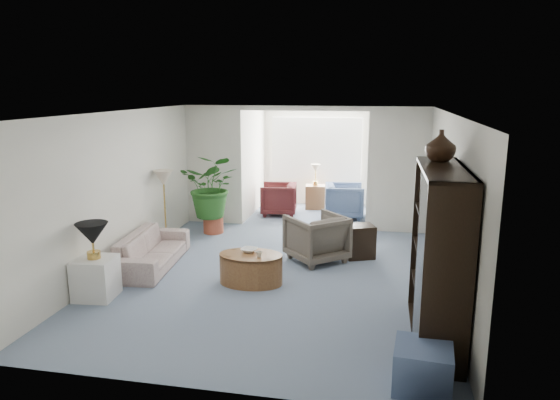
% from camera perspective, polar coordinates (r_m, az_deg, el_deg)
% --- Properties ---
extents(floor, '(6.00, 6.00, 0.00)m').
position_cam_1_polar(floor, '(7.88, -0.86, -8.77)').
color(floor, gray).
rests_on(floor, ground).
extents(sunroom_floor, '(2.60, 2.60, 0.00)m').
position_cam_1_polar(sunroom_floor, '(11.74, 3.32, -1.63)').
color(sunroom_floor, gray).
rests_on(sunroom_floor, ground).
extents(back_pier_left, '(1.20, 0.12, 2.50)m').
position_cam_1_polar(back_pier_left, '(10.86, -7.41, 3.87)').
color(back_pier_left, white).
rests_on(back_pier_left, ground).
extents(back_pier_right, '(1.20, 0.12, 2.50)m').
position_cam_1_polar(back_pier_right, '(10.31, 13.08, 3.19)').
color(back_pier_right, white).
rests_on(back_pier_right, ground).
extents(back_header, '(2.60, 0.12, 0.10)m').
position_cam_1_polar(back_header, '(10.30, 2.63, 10.21)').
color(back_header, white).
rests_on(back_header, back_pier_left).
extents(window_pane, '(2.20, 0.02, 1.50)m').
position_cam_1_polar(window_pane, '(12.54, 4.08, 5.77)').
color(window_pane, white).
extents(window_blinds, '(2.20, 0.02, 1.50)m').
position_cam_1_polar(window_blinds, '(12.51, 4.07, 5.76)').
color(window_blinds, white).
extents(framed_picture, '(0.04, 0.50, 0.40)m').
position_cam_1_polar(framed_picture, '(7.23, 18.37, 2.65)').
color(framed_picture, '#B6AA91').
extents(sofa, '(0.90, 1.94, 0.55)m').
position_cam_1_polar(sofa, '(8.58, -14.14, -5.42)').
color(sofa, beige).
rests_on(sofa, ground).
extents(end_table, '(0.56, 0.56, 0.57)m').
position_cam_1_polar(end_table, '(7.55, -19.91, -8.20)').
color(end_table, white).
rests_on(end_table, ground).
extents(table_lamp, '(0.44, 0.44, 0.30)m').
position_cam_1_polar(table_lamp, '(7.36, -20.27, -3.56)').
color(table_lamp, black).
rests_on(table_lamp, end_table).
extents(floor_lamp, '(0.36, 0.36, 0.28)m').
position_cam_1_polar(floor_lamp, '(9.49, -12.91, 2.42)').
color(floor_lamp, beige).
rests_on(floor_lamp, ground).
extents(coffee_table, '(1.09, 1.09, 0.45)m').
position_cam_1_polar(coffee_table, '(7.64, -3.27, -7.67)').
color(coffee_table, brown).
rests_on(coffee_table, ground).
extents(coffee_bowl, '(0.27, 0.27, 0.06)m').
position_cam_1_polar(coffee_bowl, '(7.66, -3.47, -5.61)').
color(coffee_bowl, white).
rests_on(coffee_bowl, coffee_table).
extents(coffee_cup, '(0.10, 0.10, 0.08)m').
position_cam_1_polar(coffee_cup, '(7.43, -2.36, -6.08)').
color(coffee_cup, beige).
rests_on(coffee_cup, coffee_table).
extents(wingback_chair, '(1.21, 1.21, 0.79)m').
position_cam_1_polar(wingback_chair, '(8.57, 4.11, -4.23)').
color(wingback_chair, '#5E564A').
rests_on(wingback_chair, ground).
extents(side_table_dark, '(0.58, 0.53, 0.57)m').
position_cam_1_polar(side_table_dark, '(8.83, 8.87, -4.59)').
color(side_table_dark, black).
rests_on(side_table_dark, ground).
extents(entertainment_cabinet, '(0.48, 1.81, 2.01)m').
position_cam_1_polar(entertainment_cabinet, '(6.03, 17.30, -5.97)').
color(entertainment_cabinet, black).
rests_on(entertainment_cabinet, ground).
extents(cabinet_urn, '(0.35, 0.35, 0.37)m').
position_cam_1_polar(cabinet_urn, '(6.28, 17.54, 5.83)').
color(cabinet_urn, black).
rests_on(cabinet_urn, entertainment_cabinet).
extents(ottoman, '(0.59, 0.59, 0.43)m').
position_cam_1_polar(ottoman, '(5.35, 15.67, -17.55)').
color(ottoman, slate).
rests_on(ottoman, ground).
extents(plant_pot, '(0.40, 0.40, 0.32)m').
position_cam_1_polar(plant_pot, '(10.32, -7.46, -2.77)').
color(plant_pot, '#A2462F').
rests_on(plant_pot, ground).
extents(house_plant, '(1.14, 0.99, 1.27)m').
position_cam_1_polar(house_plant, '(10.14, -7.59, 1.57)').
color(house_plant, '#275E20').
rests_on(house_plant, plant_pot).
extents(sunroom_chair_blue, '(0.93, 0.91, 0.77)m').
position_cam_1_polar(sunroom_chair_blue, '(11.45, 7.21, -0.09)').
color(sunroom_chair_blue, slate).
rests_on(sunroom_chair_blue, ground).
extents(sunroom_chair_maroon, '(0.88, 0.86, 0.72)m').
position_cam_1_polar(sunroom_chair_maroon, '(11.65, -0.17, 0.11)').
color(sunroom_chair_maroon, '#521C21').
rests_on(sunroom_chair_maroon, ground).
extents(sunroom_table, '(0.50, 0.41, 0.57)m').
position_cam_1_polar(sunroom_table, '(12.27, 3.95, 0.34)').
color(sunroom_table, brown).
rests_on(sunroom_table, ground).
extents(shelf_clutter, '(0.30, 0.93, 0.61)m').
position_cam_1_polar(shelf_clutter, '(5.86, 17.11, -2.54)').
color(shelf_clutter, '#54524F').
rests_on(shelf_clutter, entertainment_cabinet).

